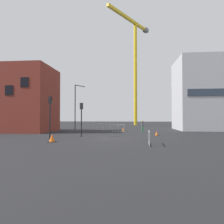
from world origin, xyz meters
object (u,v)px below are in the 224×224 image
at_px(construction_crane, 135,57).
at_px(traffic_cone_striped, 157,134).
at_px(traffic_light_median, 81,114).
at_px(pedestrian_walking, 142,125).
at_px(streetlamp_tall, 77,103).
at_px(traffic_cone_by_barrier, 123,129).
at_px(traffic_cone_on_verge, 52,138).
at_px(traffic_light_far, 50,111).

bearing_deg(construction_crane, traffic_cone_striped, -86.11).
distance_m(traffic_light_median, pedestrian_walking, 11.31).
xyz_separation_m(streetlamp_tall, traffic_cone_striped, (11.31, -6.20, -4.03)).
relative_size(construction_crane, traffic_cone_striped, 56.85).
relative_size(traffic_light_median, traffic_cone_by_barrier, 7.23).
distance_m(pedestrian_walking, traffic_cone_on_verge, 16.04).
height_order(traffic_light_far, pedestrian_walking, traffic_light_far).
distance_m(construction_crane, traffic_cone_on_verge, 44.14).
height_order(streetlamp_tall, traffic_light_far, streetlamp_tall).
distance_m(traffic_light_median, traffic_light_far, 3.52).
height_order(traffic_light_median, traffic_light_far, traffic_light_far).
xyz_separation_m(construction_crane, traffic_light_median, (-6.25, -34.52, -16.08)).
height_order(traffic_light_median, traffic_cone_striped, traffic_light_median).
height_order(traffic_light_median, traffic_cone_on_verge, traffic_light_median).
bearing_deg(traffic_cone_by_barrier, construction_crane, 85.14).
bearing_deg(traffic_cone_striped, pedestrian_walking, 102.08).
bearing_deg(traffic_cone_by_barrier, traffic_light_far, -118.86).
xyz_separation_m(traffic_cone_by_barrier, traffic_cone_striped, (4.27, -7.74, -0.01)).
height_order(traffic_light_far, traffic_cone_by_barrier, traffic_light_far).
height_order(construction_crane, traffic_light_far, construction_crane).
bearing_deg(streetlamp_tall, traffic_light_median, -71.40).
distance_m(construction_crane, traffic_light_far, 41.04).
xyz_separation_m(traffic_light_far, pedestrian_walking, (9.73, 10.98, -1.84)).
distance_m(construction_crane, traffic_cone_striped, 37.12).
relative_size(construction_crane, traffic_light_median, 7.66).
bearing_deg(traffic_cone_on_verge, traffic_cone_by_barrier, 69.63).
bearing_deg(traffic_cone_striped, streetlamp_tall, 151.29).
relative_size(construction_crane, traffic_light_far, 6.76).
height_order(streetlamp_tall, traffic_light_median, streetlamp_tall).
distance_m(construction_crane, pedestrian_walking, 31.28).
height_order(streetlamp_tall, traffic_cone_by_barrier, streetlamp_tall).
bearing_deg(traffic_cone_on_verge, traffic_cone_striped, 36.44).
distance_m(pedestrian_walking, traffic_cone_striped, 6.53).
bearing_deg(traffic_cone_on_verge, streetlamp_tall, 96.27).
bearing_deg(traffic_cone_by_barrier, traffic_cone_on_verge, -110.37).
relative_size(construction_crane, traffic_cone_on_verge, 42.59).
bearing_deg(streetlamp_tall, traffic_cone_on_verge, -83.73).
relative_size(streetlamp_tall, pedestrian_walking, 4.16).
height_order(traffic_light_far, traffic_cone_on_verge, traffic_light_far).
bearing_deg(traffic_cone_by_barrier, traffic_light_median, -112.49).
xyz_separation_m(traffic_light_far, traffic_cone_on_verge, (1.25, -2.62, -2.52)).
relative_size(construction_crane, traffic_cone_by_barrier, 55.38).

